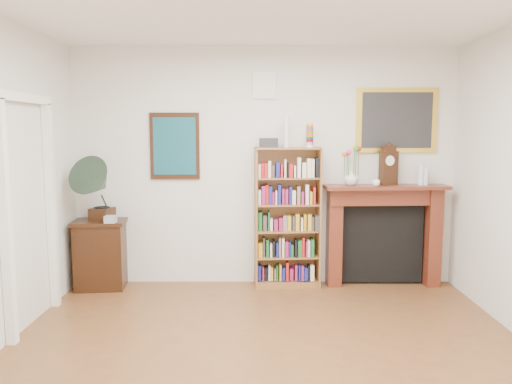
{
  "coord_description": "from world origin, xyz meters",
  "views": [
    {
      "loc": [
        -0.09,
        -3.4,
        1.84
      ],
      "look_at": [
        -0.09,
        1.6,
        1.22
      ],
      "focal_mm": 35.0,
      "sensor_mm": 36.0,
      "label": 1
    }
  ],
  "objects_px": {
    "fireplace": "(383,226)",
    "bottle_left": "(421,175)",
    "cd_stack": "(110,219)",
    "teacup": "(376,183)",
    "gramophone": "(97,185)",
    "mantel_clock": "(388,166)",
    "side_cabinet": "(101,254)",
    "flower_vase": "(351,178)",
    "bottle_right": "(426,176)",
    "bookshelf": "(287,210)"
  },
  "relations": [
    {
      "from": "fireplace",
      "to": "bottle_right",
      "type": "relative_size",
      "value": 7.2
    },
    {
      "from": "fireplace",
      "to": "bottle_left",
      "type": "height_order",
      "value": "bottle_left"
    },
    {
      "from": "fireplace",
      "to": "cd_stack",
      "type": "xyz_separation_m",
      "value": [
        -3.14,
        -0.27,
        0.13
      ]
    },
    {
      "from": "side_cabinet",
      "to": "flower_vase",
      "type": "xyz_separation_m",
      "value": [
        2.91,
        0.07,
        0.89
      ]
    },
    {
      "from": "bottle_right",
      "to": "gramophone",
      "type": "bearing_deg",
      "value": -177.17
    },
    {
      "from": "side_cabinet",
      "to": "fireplace",
      "type": "bearing_deg",
      "value": -3.3
    },
    {
      "from": "side_cabinet",
      "to": "flower_vase",
      "type": "bearing_deg",
      "value": -4.14
    },
    {
      "from": "bottle_left",
      "to": "bottle_right",
      "type": "bearing_deg",
      "value": 0.57
    },
    {
      "from": "side_cabinet",
      "to": "cd_stack",
      "type": "bearing_deg",
      "value": -45.3
    },
    {
      "from": "flower_vase",
      "to": "teacup",
      "type": "relative_size",
      "value": 1.96
    },
    {
      "from": "bookshelf",
      "to": "cd_stack",
      "type": "relative_size",
      "value": 15.74
    },
    {
      "from": "side_cabinet",
      "to": "gramophone",
      "type": "distance_m",
      "value": 0.83
    },
    {
      "from": "bookshelf",
      "to": "bottle_right",
      "type": "xyz_separation_m",
      "value": [
        1.61,
        0.02,
        0.39
      ]
    },
    {
      "from": "teacup",
      "to": "side_cabinet",
      "type": "bearing_deg",
      "value": 179.69
    },
    {
      "from": "cd_stack",
      "to": "fireplace",
      "type": "bearing_deg",
      "value": 4.99
    },
    {
      "from": "gramophone",
      "to": "mantel_clock",
      "type": "relative_size",
      "value": 1.66
    },
    {
      "from": "bookshelf",
      "to": "cd_stack",
      "type": "height_order",
      "value": "bookshelf"
    },
    {
      "from": "side_cabinet",
      "to": "mantel_clock",
      "type": "xyz_separation_m",
      "value": [
        3.35,
        0.1,
        1.02
      ]
    },
    {
      "from": "fireplace",
      "to": "bookshelf",
      "type": "bearing_deg",
      "value": 179.76
    },
    {
      "from": "side_cabinet",
      "to": "bottle_right",
      "type": "height_order",
      "value": "bottle_right"
    },
    {
      "from": "side_cabinet",
      "to": "bottle_left",
      "type": "xyz_separation_m",
      "value": [
        3.73,
        0.09,
        0.92
      ]
    },
    {
      "from": "cd_stack",
      "to": "bottle_left",
      "type": "height_order",
      "value": "bottle_left"
    },
    {
      "from": "cd_stack",
      "to": "bottle_left",
      "type": "bearing_deg",
      "value": 3.85
    },
    {
      "from": "mantel_clock",
      "to": "flower_vase",
      "type": "xyz_separation_m",
      "value": [
        -0.44,
        -0.03,
        -0.13
      ]
    },
    {
      "from": "bookshelf",
      "to": "side_cabinet",
      "type": "relative_size",
      "value": 2.36
    },
    {
      "from": "fireplace",
      "to": "bottle_left",
      "type": "xyz_separation_m",
      "value": [
        0.41,
        -0.04,
        0.61
      ]
    },
    {
      "from": "gramophone",
      "to": "teacup",
      "type": "distance_m",
      "value": 3.16
    },
    {
      "from": "fireplace",
      "to": "teacup",
      "type": "relative_size",
      "value": 16.08
    },
    {
      "from": "flower_vase",
      "to": "fireplace",
      "type": "bearing_deg",
      "value": 8.23
    },
    {
      "from": "mantel_clock",
      "to": "bottle_right",
      "type": "xyz_separation_m",
      "value": [
        0.43,
        -0.01,
        -0.12
      ]
    },
    {
      "from": "mantel_clock",
      "to": "bottle_left",
      "type": "relative_size",
      "value": 1.9
    },
    {
      "from": "gramophone",
      "to": "bottle_right",
      "type": "bearing_deg",
      "value": 16.26
    },
    {
      "from": "cd_stack",
      "to": "teacup",
      "type": "height_order",
      "value": "teacup"
    },
    {
      "from": "mantel_clock",
      "to": "teacup",
      "type": "xyz_separation_m",
      "value": [
        -0.17,
        -0.12,
        -0.18
      ]
    },
    {
      "from": "mantel_clock",
      "to": "flower_vase",
      "type": "height_order",
      "value": "mantel_clock"
    },
    {
      "from": "gramophone",
      "to": "bottle_left",
      "type": "height_order",
      "value": "gramophone"
    },
    {
      "from": "fireplace",
      "to": "cd_stack",
      "type": "bearing_deg",
      "value": -177.8
    },
    {
      "from": "bottle_right",
      "to": "fireplace",
      "type": "bearing_deg",
      "value": 175.73
    },
    {
      "from": "fireplace",
      "to": "gramophone",
      "type": "bearing_deg",
      "value": -178.96
    },
    {
      "from": "cd_stack",
      "to": "teacup",
      "type": "relative_size",
      "value": 1.34
    },
    {
      "from": "bookshelf",
      "to": "bottle_left",
      "type": "xyz_separation_m",
      "value": [
        1.55,
        0.02,
        0.41
      ]
    },
    {
      "from": "fireplace",
      "to": "cd_stack",
      "type": "distance_m",
      "value": 3.16
    },
    {
      "from": "cd_stack",
      "to": "teacup",
      "type": "xyz_separation_m",
      "value": [
        3.01,
        0.13,
        0.4
      ]
    },
    {
      "from": "teacup",
      "to": "bottle_left",
      "type": "relative_size",
      "value": 0.37
    },
    {
      "from": "bottle_left",
      "to": "teacup",
      "type": "bearing_deg",
      "value": -168.49
    },
    {
      "from": "bottle_right",
      "to": "mantel_clock",
      "type": "bearing_deg",
      "value": 179.32
    },
    {
      "from": "gramophone",
      "to": "bottle_right",
      "type": "height_order",
      "value": "gramophone"
    },
    {
      "from": "cd_stack",
      "to": "gramophone",
      "type": "bearing_deg",
      "value": 160.12
    },
    {
      "from": "gramophone",
      "to": "mantel_clock",
      "type": "distance_m",
      "value": 3.33
    },
    {
      "from": "cd_stack",
      "to": "side_cabinet",
      "type": "bearing_deg",
      "value": 140.23
    }
  ]
}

